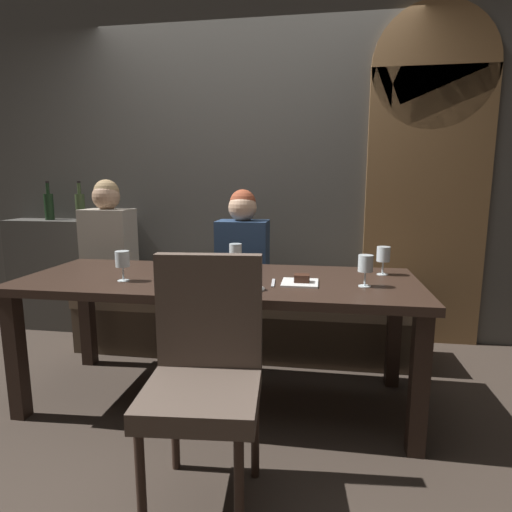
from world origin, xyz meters
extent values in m
plane|color=#382D26|center=(0.00, 0.00, 0.00)|extent=(9.00, 9.00, 0.00)
cube|color=#4C4944|center=(0.00, 1.22, 1.50)|extent=(6.00, 0.12, 3.00)
cube|color=brown|center=(1.35, 1.15, 1.05)|extent=(0.90, 0.05, 2.10)
cylinder|color=brown|center=(1.35, 1.15, 2.10)|extent=(0.90, 0.05, 0.90)
cube|color=#413E3A|center=(-1.55, 1.04, 0.47)|extent=(1.10, 0.28, 0.95)
cube|color=black|center=(-1.03, -0.35, 0.35)|extent=(0.08, 0.08, 0.69)
cube|color=black|center=(1.03, -0.35, 0.35)|extent=(0.08, 0.08, 0.69)
cube|color=black|center=(-1.03, 0.35, 0.35)|extent=(0.08, 0.08, 0.69)
cube|color=black|center=(1.03, 0.35, 0.35)|extent=(0.08, 0.08, 0.69)
cube|color=#302119|center=(0.00, 0.00, 0.72)|extent=(2.20, 0.84, 0.04)
cube|color=#4A3C2E|center=(0.00, 0.70, 0.17)|extent=(2.50, 0.40, 0.35)
cube|color=brown|center=(0.00, 0.70, 0.40)|extent=(2.50, 0.44, 0.10)
cylinder|color=#302119|center=(-0.05, -0.98, 0.21)|extent=(0.04, 0.04, 0.42)
cylinder|color=#302119|center=(0.31, -0.98, 0.21)|extent=(0.04, 0.04, 0.42)
cylinder|color=#302119|center=(-0.05, -0.62, 0.21)|extent=(0.04, 0.04, 0.42)
cylinder|color=#302119|center=(0.31, -0.62, 0.21)|extent=(0.04, 0.04, 0.42)
cube|color=brown|center=(0.13, -0.80, 0.46)|extent=(0.47, 0.47, 0.08)
cube|color=brown|center=(0.11, -0.61, 0.74)|extent=(0.44, 0.10, 0.48)
cube|color=#9E9384|center=(-1.02, 0.69, 0.76)|extent=(0.36, 0.24, 0.62)
sphere|color=tan|center=(-1.02, 0.69, 1.16)|extent=(0.20, 0.20, 0.20)
sphere|color=#9E7F56|center=(-1.02, 0.70, 1.20)|extent=(0.18, 0.18, 0.18)
cube|color=navy|center=(0.02, 0.67, 0.72)|extent=(0.36, 0.24, 0.55)
sphere|color=tan|center=(0.02, 0.67, 1.09)|extent=(0.20, 0.20, 0.20)
sphere|color=brown|center=(0.02, 0.68, 1.13)|extent=(0.18, 0.18, 0.18)
cylinder|color=black|center=(-1.73, 1.04, 1.06)|extent=(0.08, 0.08, 0.22)
cylinder|color=black|center=(-1.73, 1.04, 1.21)|extent=(0.03, 0.03, 0.09)
cylinder|color=black|center=(-1.73, 1.04, 1.27)|extent=(0.03, 0.03, 0.02)
cylinder|color=#384728|center=(-1.43, 1.02, 1.06)|extent=(0.08, 0.08, 0.22)
cylinder|color=#384728|center=(-1.43, 1.02, 1.21)|extent=(0.03, 0.03, 0.09)
cylinder|color=black|center=(-1.43, 1.02, 1.27)|extent=(0.03, 0.03, 0.02)
cylinder|color=silver|center=(0.06, 0.20, 0.74)|extent=(0.06, 0.06, 0.00)
cylinder|color=silver|center=(0.06, 0.20, 0.78)|extent=(0.01, 0.01, 0.07)
cylinder|color=silver|center=(0.06, 0.20, 0.86)|extent=(0.08, 0.08, 0.08)
cylinder|color=gold|center=(0.06, 0.20, 0.84)|extent=(0.07, 0.07, 0.03)
cylinder|color=silver|center=(0.79, -0.09, 0.74)|extent=(0.06, 0.06, 0.00)
cylinder|color=silver|center=(0.79, -0.09, 0.78)|extent=(0.01, 0.01, 0.07)
cylinder|color=silver|center=(0.79, -0.09, 0.86)|extent=(0.08, 0.08, 0.08)
cylinder|color=silver|center=(-0.49, -0.16, 0.74)|extent=(0.06, 0.06, 0.00)
cylinder|color=silver|center=(-0.49, -0.16, 0.78)|extent=(0.01, 0.01, 0.07)
cylinder|color=silver|center=(-0.49, -0.16, 0.86)|extent=(0.08, 0.08, 0.08)
cylinder|color=maroon|center=(-0.49, -0.16, 0.83)|extent=(0.07, 0.07, 0.02)
cylinder|color=silver|center=(0.92, 0.21, 0.74)|extent=(0.06, 0.06, 0.00)
cylinder|color=silver|center=(0.92, 0.21, 0.78)|extent=(0.01, 0.01, 0.07)
cylinder|color=silver|center=(0.92, 0.21, 0.86)|extent=(0.08, 0.08, 0.08)
cylinder|color=white|center=(0.24, -0.24, 0.74)|extent=(0.12, 0.12, 0.01)
cylinder|color=white|center=(0.24, -0.24, 0.78)|extent=(0.06, 0.06, 0.06)
cylinder|color=brown|center=(0.24, -0.24, 0.80)|extent=(0.05, 0.05, 0.01)
cube|color=white|center=(0.46, -0.08, 0.74)|extent=(0.19, 0.19, 0.01)
cube|color=#381E14|center=(0.47, -0.08, 0.77)|extent=(0.08, 0.06, 0.04)
cube|color=silver|center=(0.32, -0.10, 0.74)|extent=(0.03, 0.17, 0.01)
camera|label=1|loc=(0.56, -2.25, 1.27)|focal=29.52mm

